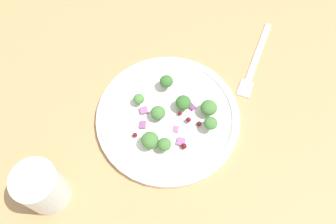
# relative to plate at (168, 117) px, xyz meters

# --- Properties ---
(ground_plane) EXTENTS (1.80, 1.80, 0.02)m
(ground_plane) POSITION_rel_plate_xyz_m (0.02, -0.01, -0.02)
(ground_plane) COLOR tan
(plate) EXTENTS (0.26, 0.26, 0.02)m
(plate) POSITION_rel_plate_xyz_m (0.00, 0.00, 0.00)
(plate) COLOR white
(plate) RESTS_ON ground_plane
(dressing_pool) EXTENTS (0.15, 0.15, 0.00)m
(dressing_pool) POSITION_rel_plate_xyz_m (0.00, 0.00, 0.00)
(dressing_pool) COLOR white
(dressing_pool) RESTS_ON plate
(broccoli_floret_0) EXTENTS (0.02, 0.02, 0.02)m
(broccoli_floret_0) POSITION_rel_plate_xyz_m (0.03, -0.05, 0.02)
(broccoli_floret_0) COLOR #9EC684
(broccoli_floret_0) RESTS_ON plate
(broccoli_floret_1) EXTENTS (0.03, 0.03, 0.03)m
(broccoli_floret_1) POSITION_rel_plate_xyz_m (0.01, 0.03, 0.02)
(broccoli_floret_1) COLOR #8EB77A
(broccoli_floret_1) RESTS_ON plate
(broccoli_floret_2) EXTENTS (0.02, 0.02, 0.02)m
(broccoli_floret_2) POSITION_rel_plate_xyz_m (0.07, 0.03, 0.03)
(broccoli_floret_2) COLOR #8EB77A
(broccoli_floret_2) RESTS_ON plate
(broccoli_floret_3) EXTENTS (0.02, 0.02, 0.02)m
(broccoli_floret_3) POSITION_rel_plate_xyz_m (-0.04, 0.04, 0.03)
(broccoli_floret_3) COLOR #9EC684
(broccoli_floret_3) RESTS_ON plate
(broccoli_floret_4) EXTENTS (0.03, 0.03, 0.03)m
(broccoli_floret_4) POSITION_rel_plate_xyz_m (0.01, -0.06, 0.02)
(broccoli_floret_4) COLOR #ADD18E
(broccoli_floret_4) RESTS_ON plate
(broccoli_floret_5) EXTENTS (0.03, 0.03, 0.03)m
(broccoli_floret_5) POSITION_rel_plate_xyz_m (0.05, 0.05, 0.02)
(broccoli_floret_5) COLOR #9EC684
(broccoli_floret_5) RESTS_ON plate
(broccoli_floret_6) EXTENTS (0.03, 0.03, 0.03)m
(broccoli_floret_6) POSITION_rel_plate_xyz_m (-0.01, -0.01, 0.02)
(broccoli_floret_6) COLOR #ADD18E
(broccoli_floret_6) RESTS_ON plate
(broccoli_floret_7) EXTENTS (0.02, 0.02, 0.02)m
(broccoli_floret_7) POSITION_rel_plate_xyz_m (-0.06, -0.01, 0.02)
(broccoli_floret_7) COLOR #ADD18E
(broccoli_floret_7) RESTS_ON plate
(cranberry_0) EXTENTS (0.01, 0.01, 0.01)m
(cranberry_0) POSITION_rel_plate_xyz_m (-0.02, -0.07, 0.01)
(cranberry_0) COLOR maroon
(cranberry_0) RESTS_ON plate
(cranberry_1) EXTENTS (0.01, 0.01, 0.01)m
(cranberry_1) POSITION_rel_plate_xyz_m (0.05, 0.02, 0.01)
(cranberry_1) COLOR maroon
(cranberry_1) RESTS_ON plate
(cranberry_2) EXTENTS (0.01, 0.01, 0.01)m
(cranberry_2) POSITION_rel_plate_xyz_m (0.00, 0.03, 0.01)
(cranberry_2) COLOR maroon
(cranberry_2) RESTS_ON plate
(cranberry_3) EXTENTS (0.01, 0.01, 0.01)m
(cranberry_3) POSITION_rel_plate_xyz_m (0.04, 0.01, 0.01)
(cranberry_3) COLOR maroon
(cranberry_3) RESTS_ON plate
(cranberry_4) EXTENTS (0.01, 0.01, 0.01)m
(cranberry_4) POSITION_rel_plate_xyz_m (0.06, -0.03, 0.01)
(cranberry_4) COLOR maroon
(cranberry_4) RESTS_ON plate
(cranberry_5) EXTENTS (0.01, 0.01, 0.01)m
(cranberry_5) POSITION_rel_plate_xyz_m (-0.04, -0.03, 0.01)
(cranberry_5) COLOR maroon
(cranberry_5) RESTS_ON plate
(cranberry_6) EXTENTS (0.01, 0.01, 0.01)m
(cranberry_6) POSITION_rel_plate_xyz_m (0.02, 0.01, 0.01)
(cranberry_6) COLOR maroon
(cranberry_6) RESTS_ON plate
(onion_bit_0) EXTENTS (0.02, 0.02, 0.00)m
(onion_bit_0) POSITION_rel_plate_xyz_m (-0.04, -0.02, 0.01)
(onion_bit_0) COLOR #A35B93
(onion_bit_0) RESTS_ON plate
(onion_bit_1) EXTENTS (0.02, 0.02, 0.00)m
(onion_bit_1) POSITION_rel_plate_xyz_m (-0.05, 0.05, 0.01)
(onion_bit_1) COLOR #843D75
(onion_bit_1) RESTS_ON plate
(onion_bit_2) EXTENTS (0.02, 0.01, 0.00)m
(onion_bit_2) POSITION_rel_plate_xyz_m (0.02, 0.04, 0.01)
(onion_bit_2) COLOR #843D75
(onion_bit_2) RESTS_ON plate
(onion_bit_3) EXTENTS (0.01, 0.01, 0.00)m
(onion_bit_3) POSITION_rel_plate_xyz_m (0.03, -0.01, 0.01)
(onion_bit_3) COLOR #A35B93
(onion_bit_3) RESTS_ON plate
(onion_bit_4) EXTENTS (0.02, 0.02, 0.00)m
(onion_bit_4) POSITION_rel_plate_xyz_m (0.05, -0.03, 0.01)
(onion_bit_4) COLOR #A35B93
(onion_bit_4) RESTS_ON plate
(onion_bit_5) EXTENTS (0.02, 0.02, 0.00)m
(onion_bit_5) POSITION_rel_plate_xyz_m (-0.02, -0.04, 0.01)
(onion_bit_5) COLOR #934C84
(onion_bit_5) RESTS_ON plate
(fork) EXTENTS (0.07, 0.18, 0.01)m
(fork) POSITION_rel_plate_xyz_m (0.06, 0.20, -0.01)
(fork) COLOR silver
(fork) RESTS_ON ground_plane
(water_glass) EXTENTS (0.07, 0.07, 0.09)m
(water_glass) POSITION_rel_plate_xyz_m (-0.06, -0.22, 0.03)
(water_glass) COLOR silver
(water_glass) RESTS_ON ground_plane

